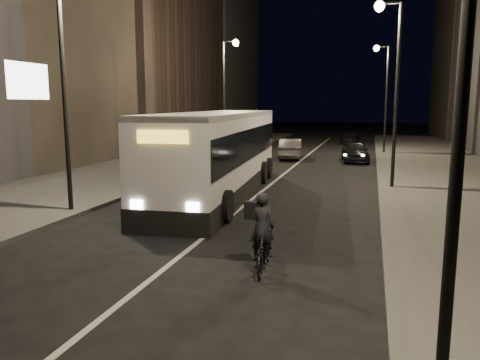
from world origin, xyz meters
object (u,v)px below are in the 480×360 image
Objects in this scene: streetlight_right_mid at (391,70)px; streetlight_left_far at (227,82)px; car_mid at (291,149)px; car_far at (350,138)px; city_bus at (219,150)px; cyclist_on_bicycle at (263,246)px; streetlight_right_far at (383,84)px; car_near at (355,151)px; streetlight_left_near at (69,59)px.

streetlight_right_mid is 14.62m from streetlight_left_far.
car_mid is (-6.24, 10.99, -4.65)m from streetlight_right_mid.
car_mid is 14.95m from car_far.
cyclist_on_bicycle is (3.89, -8.65, -1.28)m from city_bus.
streetlight_left_far is 6.49m from car_mid.
streetlight_right_mid is at bearing 69.28° from cyclist_on_bicycle.
streetlight_right_mid is 1.00× the size of streetlight_right_far.
car_near is at bearing 80.25° from cyclist_on_bicycle.
streetlight_left_far is (0.00, 18.00, 0.00)m from streetlight_left_near.
streetlight_left_near is 6.96m from city_bus.
streetlight_left_far is 1.99× the size of car_near.
car_near is (-1.73, 10.39, -4.67)m from streetlight_right_mid.
car_near is 4.54m from car_mid.
car_near is 0.94× the size of car_mid.
streetlight_left_far is 1.87× the size of car_mid.
streetlight_right_far is 26.26m from streetlight_left_near.
car_mid is (-4.50, 0.60, 0.02)m from car_near.
streetlight_right_mid reaches higher than cyclist_on_bicycle.
cyclist_on_bicycle is 37.42m from car_far.
streetlight_left_near is 4.23× the size of cyclist_on_bicycle.
streetlight_right_far is at bearing 77.39° from cyclist_on_bicycle.
streetlight_left_far is at bearing 90.00° from streetlight_left_near.
streetlight_right_far is 2.05× the size of car_far.
streetlight_left_near and streetlight_left_far have the same top height.
car_far is at bearing 76.69° from streetlight_left_near.
city_bus is at bearing -118.32° from car_near.
car_near is (8.93, 0.39, -4.67)m from streetlight_left_far.
cyclist_on_bicycle is at bearing 90.43° from car_mid.
city_bus is at bearing -74.26° from streetlight_left_far.
streetlight_left_far is 23.67m from cyclist_on_bicycle.
streetlight_right_mid reaches higher than car_mid.
car_far is (7.93, 15.52, -4.79)m from streetlight_left_far.
car_far is (0.30, 37.42, -0.06)m from cyclist_on_bicycle.
car_mid is (-3.20, 22.89, 0.07)m from cyclist_on_bicycle.
streetlight_right_mid is 0.61× the size of city_bus.
car_far is (4.20, 28.76, -1.34)m from city_bus.
streetlight_right_far reaches higher than cyclist_on_bicycle.
streetlight_right_mid and streetlight_left_near have the same top height.
car_near is at bearing -107.14° from streetlight_right_far.
streetlight_right_mid is at bearing -79.57° from car_far.
streetlight_right_far is 1.00× the size of streetlight_left_near.
car_near is (8.93, 18.39, -4.67)m from streetlight_left_near.
streetlight_right_far reaches higher than car_near.
car_near is at bearing -81.89° from car_far.
cyclist_on_bicycle is (7.63, -3.90, -4.72)m from streetlight_left_near.
streetlight_left_near is at bearing 69.35° from car_mid.
car_far is at bearing 77.76° from city_bus.
streetlight_right_far is at bearing -69.65° from car_far.
streetlight_left_near reaches higher than car_near.
streetlight_right_mid is 1.00× the size of streetlight_left_far.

